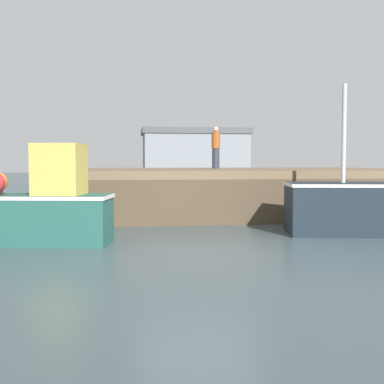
# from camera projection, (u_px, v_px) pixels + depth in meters

# --- Properties ---
(ground) EXTENTS (120.00, 160.00, 0.10)m
(ground) POSITION_uv_depth(u_px,v_px,m) (199.00, 254.00, 10.31)
(ground) COLOR #3D4C51
(pier) EXTENTS (12.99, 8.45, 1.60)m
(pier) POSITION_uv_depth(u_px,v_px,m) (233.00, 176.00, 18.25)
(pier) COLOR brown
(pier) RESTS_ON ground
(fishing_boat_near_left) EXTENTS (3.34, 1.79, 2.27)m
(fishing_boat_near_left) POSITION_uv_depth(u_px,v_px,m) (42.00, 205.00, 11.21)
(fishing_boat_near_left) COLOR #23564C
(fishing_boat_near_left) RESTS_ON ground
(fishing_boat_near_right) EXTENTS (3.09, 2.05, 3.86)m
(fishing_boat_near_right) POSITION_uv_depth(u_px,v_px,m) (343.00, 207.00, 12.83)
(fishing_boat_near_right) COLOR #19232D
(fishing_boat_near_right) RESTS_ON ground
(dockworker) EXTENTS (0.34, 0.34, 1.66)m
(dockworker) POSITION_uv_depth(u_px,v_px,m) (216.00, 148.00, 19.58)
(dockworker) COLOR #2D3342
(dockworker) RESTS_ON pier
(warehouse) EXTENTS (9.24, 5.15, 4.74)m
(warehouse) POSITION_uv_depth(u_px,v_px,m) (195.00, 156.00, 43.51)
(warehouse) COLOR gray
(warehouse) RESTS_ON ground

